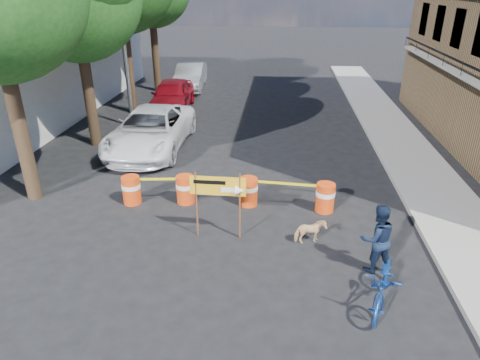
% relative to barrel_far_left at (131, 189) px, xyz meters
% --- Properties ---
extents(ground, '(120.00, 120.00, 0.00)m').
position_rel_barrel_far_left_xyz_m(ground, '(3.52, -1.92, -0.47)').
color(ground, black).
rests_on(ground, ground).
extents(sidewalk_east, '(2.40, 40.00, 0.15)m').
position_rel_barrel_far_left_xyz_m(sidewalk_east, '(9.72, 4.08, -0.40)').
color(sidewalk_east, gray).
rests_on(sidewalk_east, ground).
extents(streetlamp, '(1.25, 0.18, 8.00)m').
position_rel_barrel_far_left_xyz_m(streetlamp, '(-2.41, 7.58, 3.90)').
color(streetlamp, gray).
rests_on(streetlamp, ground).
extents(barrel_far_left, '(0.58, 0.58, 0.90)m').
position_rel_barrel_far_left_xyz_m(barrel_far_left, '(0.00, 0.00, 0.00)').
color(barrel_far_left, red).
rests_on(barrel_far_left, ground).
extents(barrel_mid_left, '(0.58, 0.58, 0.90)m').
position_rel_barrel_far_left_xyz_m(barrel_mid_left, '(1.67, 0.20, 0.00)').
color(barrel_mid_left, red).
rests_on(barrel_mid_left, ground).
extents(barrel_mid_right, '(0.58, 0.58, 0.90)m').
position_rel_barrel_far_left_xyz_m(barrel_mid_right, '(3.65, 0.24, 0.00)').
color(barrel_mid_right, red).
rests_on(barrel_mid_right, ground).
extents(barrel_far_right, '(0.58, 0.58, 0.90)m').
position_rel_barrel_far_left_xyz_m(barrel_far_right, '(5.99, 0.06, 0.00)').
color(barrel_far_right, red).
rests_on(barrel_far_right, ground).
extents(detour_sign, '(1.48, 0.28, 1.91)m').
position_rel_barrel_far_left_xyz_m(detour_sign, '(3.18, -1.69, 0.93)').
color(detour_sign, '#592D19').
rests_on(detour_sign, ground).
extents(pedestrian, '(0.99, 0.86, 1.75)m').
position_rel_barrel_far_left_xyz_m(pedestrian, '(6.92, -2.80, 0.40)').
color(pedestrian, '#101B32').
rests_on(pedestrian, ground).
extents(bicycle, '(1.03, 1.25, 2.04)m').
position_rel_barrel_far_left_xyz_m(bicycle, '(6.87, -4.06, 0.55)').
color(bicycle, '#1444A2').
rests_on(bicycle, ground).
extents(dog, '(0.89, 0.61, 0.69)m').
position_rel_barrel_far_left_xyz_m(dog, '(5.45, -1.77, -0.13)').
color(dog, '#E2B981').
rests_on(dog, ground).
extents(suv_white, '(2.78, 5.97, 1.65)m').
position_rel_barrel_far_left_xyz_m(suv_white, '(-0.72, 4.76, 0.36)').
color(suv_white, white).
rests_on(suv_white, ground).
extents(sedan_red, '(2.08, 4.84, 1.63)m').
position_rel_barrel_far_left_xyz_m(sedan_red, '(-1.28, 10.70, 0.34)').
color(sedan_red, maroon).
rests_on(sedan_red, ground).
extents(sedan_silver, '(1.96, 4.89, 1.58)m').
position_rel_barrel_far_left_xyz_m(sedan_silver, '(-1.28, 15.67, 0.32)').
color(sedan_silver, '#A1A2A8').
rests_on(sedan_silver, ground).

